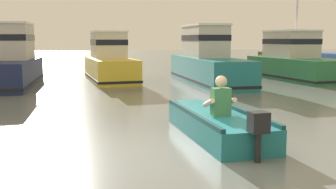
{
  "coord_description": "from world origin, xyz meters",
  "views": [
    {
      "loc": [
        -0.56,
        -6.14,
        1.86
      ],
      "look_at": [
        0.69,
        3.09,
        0.55
      ],
      "focal_mm": 42.27,
      "sensor_mm": 36.0,
      "label": 1
    }
  ],
  "objects": [
    {
      "name": "moored_boat_navy",
      "position": [
        -4.54,
        10.32,
        0.93
      ],
      "size": [
        1.94,
        5.84,
        2.52
      ],
      "color": "#19234C",
      "rests_on": "ground"
    },
    {
      "name": "rowboat_with_person",
      "position": [
        1.36,
        1.16,
        0.25
      ],
      "size": [
        1.46,
        3.73,
        1.19
      ],
      "color": "#1E727A",
      "rests_on": "ground"
    },
    {
      "name": "moored_boat_green",
      "position": [
        7.67,
        11.18,
        0.84
      ],
      "size": [
        3.02,
        5.79,
        4.27
      ],
      "color": "#287042",
      "rests_on": "ground"
    },
    {
      "name": "moored_boat_teal",
      "position": [
        3.35,
        10.33,
        0.92
      ],
      "size": [
        2.29,
        6.7,
        2.48
      ],
      "color": "#1E727A",
      "rests_on": "ground"
    },
    {
      "name": "moored_boat_yellow",
      "position": [
        -0.77,
        11.65,
        0.82
      ],
      "size": [
        2.57,
        4.96,
        2.21
      ],
      "color": "gold",
      "rests_on": "ground"
    },
    {
      "name": "ground_plane",
      "position": [
        0.0,
        0.0,
        0.0
      ],
      "size": [
        120.0,
        120.0,
        0.0
      ],
      "primitive_type": "plane",
      "color": "slate"
    },
    {
      "name": "wooden_dock",
      "position": [
        8.95,
        14.83,
        0.65
      ],
      "size": [
        11.73,
        1.64,
        1.31
      ],
      "color": "brown",
      "rests_on": "ground"
    }
  ]
}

